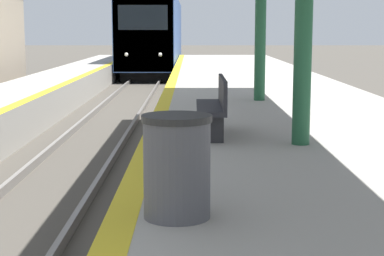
# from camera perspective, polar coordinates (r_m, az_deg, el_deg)

# --- Properties ---
(train) EXTENTS (2.89, 20.35, 4.60)m
(train) POSITION_cam_1_polar(r_m,az_deg,el_deg) (40.36, -3.17, 8.43)
(train) COLOR black
(train) RESTS_ON ground
(trash_bin) EXTENTS (0.63, 0.63, 0.93)m
(trash_bin) POSITION_cam_1_polar(r_m,az_deg,el_deg) (5.73, -1.25, -3.42)
(trash_bin) COLOR #4C4C51
(trash_bin) RESTS_ON platform_right
(bench) EXTENTS (0.44, 1.77, 0.92)m
(bench) POSITION_cam_1_polar(r_m,az_deg,el_deg) (10.18, 2.15, 2.11)
(bench) COLOR #28282D
(bench) RESTS_ON platform_right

